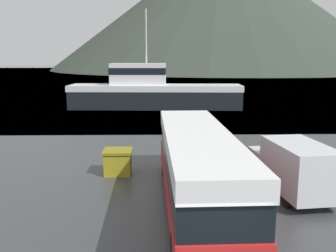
# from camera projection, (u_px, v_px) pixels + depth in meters

# --- Properties ---
(water_surface) EXTENTS (240.00, 240.00, 0.00)m
(water_surface) POSITION_uv_depth(u_px,v_px,m) (164.00, 72.00, 146.91)
(water_surface) COLOR slate
(water_surface) RESTS_ON ground
(hill_backdrop) EXTENTS (160.70, 160.70, 60.15)m
(hill_backdrop) POSITION_uv_depth(u_px,v_px,m) (221.00, 5.00, 178.79)
(hill_backdrop) COLOR #333D33
(hill_backdrop) RESTS_ON ground
(tour_bus) EXTENTS (2.85, 11.82, 3.07)m
(tour_bus) POSITION_uv_depth(u_px,v_px,m) (197.00, 164.00, 14.87)
(tour_bus) COLOR red
(tour_bus) RESTS_ON ground
(delivery_van) EXTENTS (2.57, 5.65, 2.37)m
(delivery_van) POSITION_uv_depth(u_px,v_px,m) (293.00, 166.00, 16.30)
(delivery_van) COLOR silver
(delivery_van) RESTS_ON ground
(fishing_boat) EXTENTS (20.10, 5.10, 11.29)m
(fishing_boat) POSITION_uv_depth(u_px,v_px,m) (152.00, 91.00, 43.68)
(fishing_boat) COLOR black
(fishing_boat) RESTS_ON water_surface
(storage_bin) EXTENTS (1.45, 1.40, 1.27)m
(storage_bin) POSITION_uv_depth(u_px,v_px,m) (118.00, 162.00, 19.21)
(storage_bin) COLOR olive
(storage_bin) RESTS_ON ground
(small_boat) EXTENTS (6.98, 4.06, 0.83)m
(small_boat) POSITION_uv_depth(u_px,v_px,m) (129.00, 99.00, 50.06)
(small_boat) COLOR #1E5138
(small_boat) RESTS_ON water_surface
(mooring_bollard) EXTENTS (0.43, 0.43, 0.80)m
(mooring_bollard) POSITION_uv_depth(u_px,v_px,m) (174.00, 133.00, 27.59)
(mooring_bollard) COLOR #B29919
(mooring_bollard) RESTS_ON ground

